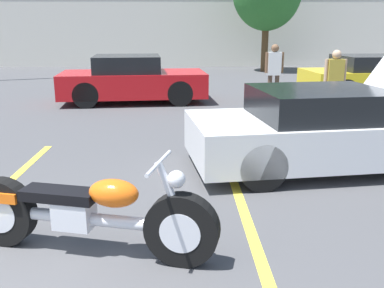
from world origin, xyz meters
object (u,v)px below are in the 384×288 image
parked_car_right_row (372,78)px  spectator_near_motorcycle (274,69)px  show_car_hood_open (329,129)px  parked_car_left_row (132,80)px  spectator_by_show_car (335,78)px  motorcycle (87,214)px

parked_car_right_row → spectator_near_motorcycle: spectator_near_motorcycle is taller
parked_car_right_row → spectator_near_motorcycle: bearing=-171.7°
show_car_hood_open → spectator_near_motorcycle: bearing=78.9°
parked_car_left_row → spectator_by_show_car: spectator_by_show_car is taller
show_car_hood_open → parked_car_left_row: show_car_hood_open is taller
show_car_hood_open → parked_car_right_row: show_car_hood_open is taller
spectator_near_motorcycle → spectator_by_show_car: (1.00, -2.02, -0.03)m
show_car_hood_open → spectator_near_motorcycle: size_ratio=2.65×
parked_car_left_row → spectator_near_motorcycle: bearing=-10.2°
parked_car_left_row → motorcycle: bearing=-92.0°
spectator_by_show_car → parked_car_left_row: bearing=154.7°
show_car_hood_open → parked_car_left_row: size_ratio=1.03×
motorcycle → show_car_hood_open: size_ratio=0.57×
show_car_hood_open → parked_car_right_row: 7.28m
parked_car_right_row → parked_car_left_row: 7.12m
spectator_by_show_car → motorcycle: bearing=-125.7°
motorcycle → parked_car_left_row: 8.61m
motorcycle → parked_car_left_row: (-0.51, 8.59, 0.22)m
motorcycle → show_car_hood_open: show_car_hood_open is taller
parked_car_left_row → parked_car_right_row: bearing=-2.4°
spectator_near_motorcycle → spectator_by_show_car: spectator_near_motorcycle is taller
parked_car_right_row → parked_car_left_row: (-7.11, -0.36, 0.01)m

